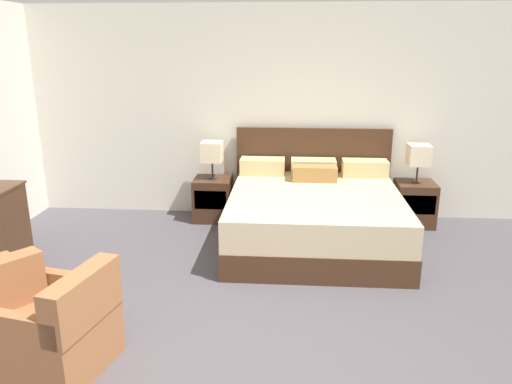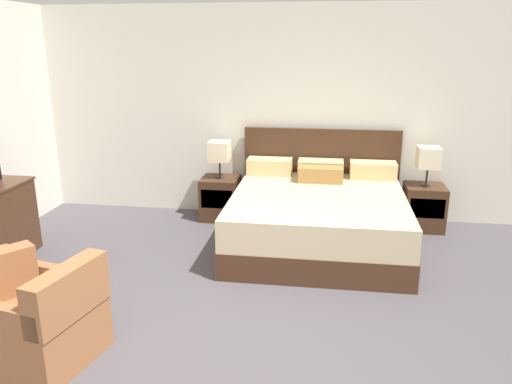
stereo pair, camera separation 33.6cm
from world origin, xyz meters
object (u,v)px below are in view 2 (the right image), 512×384
nightstand_left (220,198)px  armchair_companion (47,325)px  table_lamp_left (219,151)px  bed (318,216)px  table_lamp_right (429,158)px  nightstand_right (424,207)px

nightstand_left → armchair_companion: armchair_companion is taller
nightstand_left → table_lamp_left: 0.61m
bed → table_lamp_right: bed is taller
nightstand_right → table_lamp_right: bearing=90.0°
nightstand_right → table_lamp_right: size_ratio=1.15×
table_lamp_left → armchair_companion: 3.26m
nightstand_left → armchair_companion: bearing=-100.3°
bed → table_lamp_left: (-1.27, 0.71, 0.55)m
bed → table_lamp_right: (1.27, 0.71, 0.55)m
nightstand_right → armchair_companion: bearing=-134.6°
bed → nightstand_left: bed is taller
bed → table_lamp_left: bed is taller
armchair_companion → nightstand_left: bearing=79.7°
nightstand_left → table_lamp_right: 2.61m
nightstand_left → table_lamp_left: (-0.00, 0.00, 0.61)m
nightstand_right → table_lamp_left: (-2.53, 0.00, 0.61)m
nightstand_left → nightstand_right: 2.53m
nightstand_right → nightstand_left: bearing=180.0°
bed → nightstand_left: 1.45m
table_lamp_left → nightstand_left: bearing=-90.0°
nightstand_left → bed: bearing=-29.1°
bed → table_lamp_left: size_ratio=4.28×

